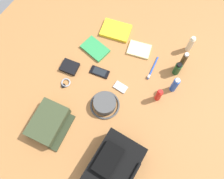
# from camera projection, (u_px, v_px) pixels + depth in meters

# --- Properties ---
(ground_plane) EXTENTS (2.64, 2.02, 0.02)m
(ground_plane) POSITION_uv_depth(u_px,v_px,m) (112.00, 92.00, 1.52)
(ground_plane) COLOR #A76D3A
(ground_plane) RESTS_ON ground
(backpack) EXTENTS (0.31, 0.23, 0.17)m
(backpack) POSITION_uv_depth(u_px,v_px,m) (114.00, 165.00, 1.28)
(backpack) COLOR black
(backpack) RESTS_ON ground_plane
(toiletry_pouch) EXTENTS (0.26, 0.24, 0.07)m
(toiletry_pouch) POSITION_uv_depth(u_px,v_px,m) (49.00, 123.00, 1.40)
(toiletry_pouch) COLOR #384228
(toiletry_pouch) RESTS_ON ground_plane
(bucket_hat) EXTENTS (0.19, 0.19, 0.06)m
(bucket_hat) POSITION_uv_depth(u_px,v_px,m) (105.00, 104.00, 1.45)
(bucket_hat) COLOR #4A4A4A
(bucket_hat) RESTS_ON ground_plane
(lotion_bottle) EXTENTS (0.04, 0.04, 0.14)m
(lotion_bottle) POSITION_uv_depth(u_px,v_px,m) (190.00, 44.00, 1.56)
(lotion_bottle) COLOR beige
(lotion_bottle) RESTS_ON ground_plane
(cologne_bottle) EXTENTS (0.03, 0.03, 0.17)m
(cologne_bottle) POSITION_uv_depth(u_px,v_px,m) (183.00, 61.00, 1.50)
(cologne_bottle) COLOR #473319
(cologne_bottle) RESTS_ON ground_plane
(shampoo_bottle) EXTENTS (0.04, 0.04, 0.11)m
(shampoo_bottle) POSITION_uv_depth(u_px,v_px,m) (177.00, 69.00, 1.51)
(shampoo_bottle) COLOR #19471E
(shampoo_bottle) RESTS_ON ground_plane
(deodorant_spray) EXTENTS (0.04, 0.04, 0.14)m
(deodorant_spray) POSITION_uv_depth(u_px,v_px,m) (175.00, 85.00, 1.45)
(deodorant_spray) COLOR blue
(deodorant_spray) RESTS_ON ground_plane
(sunscreen_spray) EXTENTS (0.04, 0.04, 0.12)m
(sunscreen_spray) POSITION_uv_depth(u_px,v_px,m) (159.00, 95.00, 1.44)
(sunscreen_spray) COLOR red
(sunscreen_spray) RESTS_ON ground_plane
(paperback_novel) EXTENTS (0.18, 0.23, 0.02)m
(paperback_novel) POSITION_uv_depth(u_px,v_px,m) (116.00, 30.00, 1.67)
(paperback_novel) COLOR yellow
(paperback_novel) RESTS_ON ground_plane
(travel_guidebook) EXTENTS (0.15, 0.20, 0.02)m
(travel_guidebook) POSITION_uv_depth(u_px,v_px,m) (95.00, 49.00, 1.62)
(travel_guidebook) COLOR #2D934C
(travel_guidebook) RESTS_ON ground_plane
(cell_phone) EXTENTS (0.08, 0.13, 0.01)m
(cell_phone) POSITION_uv_depth(u_px,v_px,m) (100.00, 72.00, 1.56)
(cell_phone) COLOR black
(cell_phone) RESTS_ON ground_plane
(media_player) EXTENTS (0.06, 0.09, 0.01)m
(media_player) POSITION_uv_depth(u_px,v_px,m) (120.00, 87.00, 1.52)
(media_player) COLOR #B7B7BC
(media_player) RESTS_ON ground_plane
(wristwatch) EXTENTS (0.07, 0.06, 0.01)m
(wristwatch) POSITION_uv_depth(u_px,v_px,m) (66.00, 83.00, 1.53)
(wristwatch) COLOR #99999E
(wristwatch) RESTS_ON ground_plane
(toothbrush) EXTENTS (0.18, 0.03, 0.02)m
(toothbrush) POSITION_uv_depth(u_px,v_px,m) (152.00, 69.00, 1.56)
(toothbrush) COLOR blue
(toothbrush) RESTS_ON ground_plane
(wallet) EXTENTS (0.11, 0.12, 0.02)m
(wallet) POSITION_uv_depth(u_px,v_px,m) (69.00, 67.00, 1.56)
(wallet) COLOR black
(wallet) RESTS_ON ground_plane
(notepad) EXTENTS (0.14, 0.17, 0.02)m
(notepad) POSITION_uv_depth(u_px,v_px,m) (140.00, 50.00, 1.61)
(notepad) COLOR beige
(notepad) RESTS_ON ground_plane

